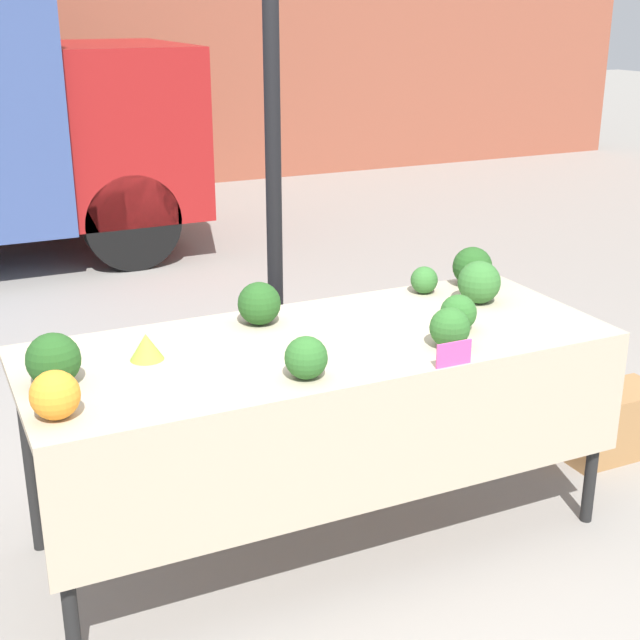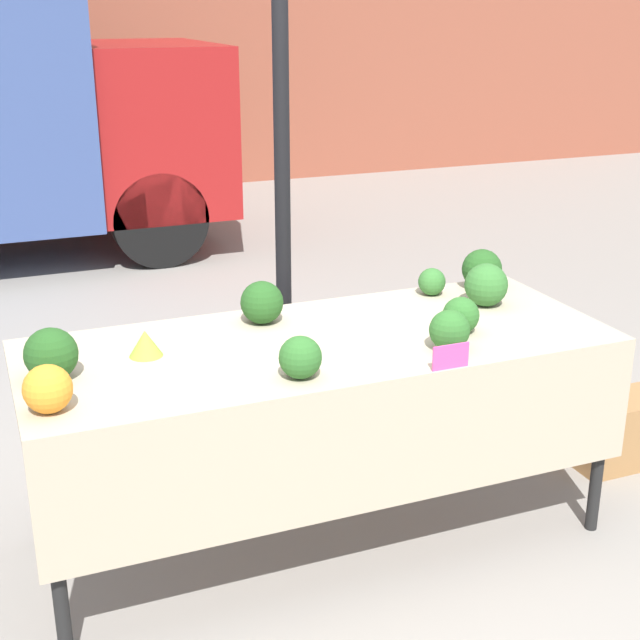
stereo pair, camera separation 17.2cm
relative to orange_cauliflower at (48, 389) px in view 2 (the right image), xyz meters
The scene contains 15 objects.
ground_plane 1.41m from the orange_cauliflower, 14.64° to the left, with size 40.00×40.00×0.00m, color gray.
tent_pole 1.51m from the orange_cauliflower, 40.78° to the left, with size 0.07×0.07×2.30m.
market_table 1.06m from the orange_cauliflower, 10.97° to the left, with size 2.25×0.89×0.86m.
orange_cauliflower is the anchor object (origin of this frame).
romanesco_head 0.52m from the orange_cauliflower, 43.18° to the left, with size 0.12×0.12×0.10m.
broccoli_head_0 1.57m from the orange_cauliflower, ahead, with size 0.14×0.14×0.14m.
broccoli_head_1 0.26m from the orange_cauliflower, 81.44° to the left, with size 0.18×0.18×0.18m.
broccoli_head_2 1.03m from the orange_cauliflower, 31.07° to the left, with size 0.17×0.17×0.17m.
broccoli_head_3 2.03m from the orange_cauliflower, 17.17° to the left, with size 0.18×0.18×0.18m.
broccoli_head_4 1.43m from the orange_cauliflower, ahead, with size 0.15×0.15×0.15m.
broccoli_head_5 0.83m from the orange_cauliflower, ahead, with size 0.15×0.15×0.15m.
broccoli_head_6 1.86m from the orange_cauliflower, 11.82° to the left, with size 0.18×0.18×0.18m.
broccoli_head_7 1.79m from the orange_cauliflower, 19.48° to the left, with size 0.12×0.12×0.12m.
price_sign 1.35m from the orange_cauliflower, ahead, with size 0.14×0.01×0.09m.
produce_crate 2.71m from the orange_cauliflower, ahead, with size 0.50×0.26×0.33m.
Camera 2 is at (-1.19, -2.94, 2.08)m, focal length 50.00 mm.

